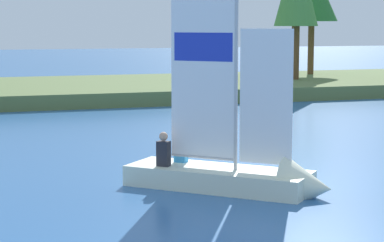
{
  "coord_description": "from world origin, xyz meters",
  "views": [
    {
      "loc": [
        -5.95,
        -5.8,
        3.68
      ],
      "look_at": [
        -0.19,
        11.96,
        1.2
      ],
      "focal_mm": 69.21,
      "sensor_mm": 36.0,
      "label": 1
    }
  ],
  "objects": [
    {
      "name": "shore_bank",
      "position": [
        0.0,
        31.24,
        0.33
      ],
      "size": [
        80.0,
        11.31,
        0.66
      ],
      "primitive_type": "cube",
      "color": "#5B703D",
      "rests_on": "ground"
    },
    {
      "name": "sailboat",
      "position": [
        0.11,
        8.99,
        0.49
      ],
      "size": [
        4.27,
        4.15,
        6.67
      ],
      "rotation": [
        0.0,
        0.0,
        -0.76
      ],
      "color": "silver",
      "rests_on": "ground"
    }
  ]
}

